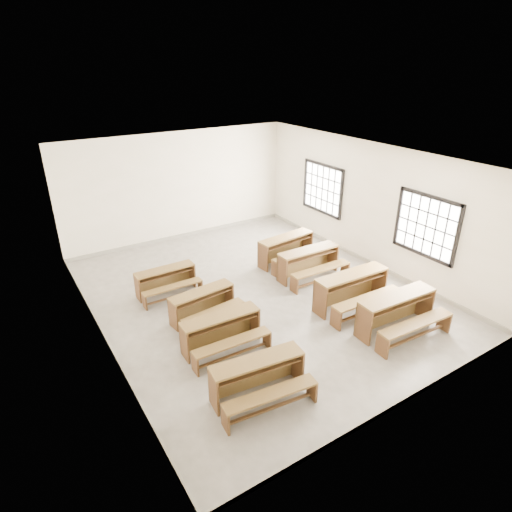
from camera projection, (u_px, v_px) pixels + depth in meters
room at (259, 207)px, 9.24m from camera, size 8.50×8.50×3.20m
desk_set_0 at (259, 376)px, 6.91m from camera, size 1.65×0.98×0.70m
desk_set_1 at (222, 330)px, 8.09m from camera, size 1.55×0.84×0.69m
desk_set_2 at (203, 303)px, 9.04m from camera, size 1.50×0.89×0.64m
desk_set_3 at (166, 279)px, 10.00m from camera, size 1.40×0.73×0.63m
desk_set_4 at (398, 311)px, 8.60m from camera, size 1.80×1.00×0.79m
desk_set_5 at (353, 288)px, 9.43m from camera, size 1.80×0.98×0.80m
desk_set_6 at (310, 261)px, 10.74m from camera, size 1.66×0.88×0.74m
desk_set_7 at (287, 248)px, 11.51m from camera, size 1.73×1.02×0.74m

